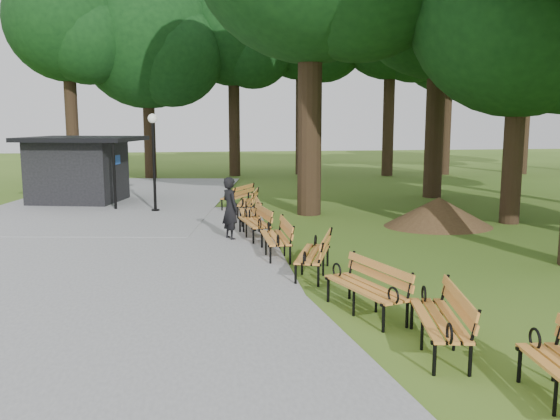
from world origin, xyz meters
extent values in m
plane|color=#40651C|center=(0.00, 0.00, 0.00)|extent=(100.00, 100.00, 0.00)
cube|color=gray|center=(-4.00, 3.00, 0.03)|extent=(12.00, 38.00, 0.06)
imported|color=black|center=(-1.12, 5.16, 0.84)|extent=(0.62, 0.73, 1.68)
cylinder|color=black|center=(-3.35, 10.33, 1.57)|extent=(0.10, 0.10, 3.13)
sphere|color=white|center=(-3.35, 10.33, 3.23)|extent=(0.32, 0.32, 0.32)
cone|color=#47301C|center=(5.21, 6.19, 0.44)|extent=(2.74, 2.74, 0.88)
cylinder|color=black|center=(7.62, 6.36, 3.01)|extent=(0.60, 0.60, 6.02)
sphere|color=black|center=(7.62, 6.36, 6.58)|extent=(6.69, 6.69, 6.69)
cylinder|color=black|center=(1.83, 9.01, 4.12)|extent=(0.80, 0.80, 8.23)
cylinder|color=black|center=(7.80, 12.60, 3.87)|extent=(0.76, 0.76, 7.74)
camera|label=1|loc=(-2.21, -10.10, 3.16)|focal=37.32mm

